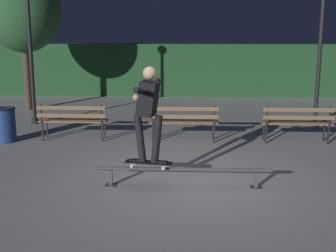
# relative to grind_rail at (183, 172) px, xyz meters

# --- Properties ---
(ground_plane) EXTENTS (90.00, 90.00, 0.00)m
(ground_plane) POSITION_rel_grind_rail_xyz_m (0.00, 0.24, -0.26)
(ground_plane) COLOR #ADAAA8
(hedge_backdrop) EXTENTS (24.00, 1.20, 2.07)m
(hedge_backdrop) POSITION_rel_grind_rail_xyz_m (0.00, 11.08, 0.78)
(hedge_backdrop) COLOR #234C28
(hedge_backdrop) RESTS_ON ground
(grind_rail) EXTENTS (2.92, 0.18, 0.33)m
(grind_rail) POSITION_rel_grind_rail_xyz_m (0.00, 0.00, 0.00)
(grind_rail) COLOR #47474C
(grind_rail) RESTS_ON ground
(skateboard) EXTENTS (0.80, 0.33, 0.09)m
(skateboard) POSITION_rel_grind_rail_xyz_m (-0.56, 0.00, 0.14)
(skateboard) COLOR black
(skateboard) RESTS_ON grind_rail
(skateboarder) EXTENTS (0.63, 1.39, 1.56)m
(skateboarder) POSITION_rel_grind_rail_xyz_m (-0.56, -0.00, 1.08)
(skateboarder) COLOR black
(skateboarder) RESTS_ON skateboard
(park_bench_leftmost) EXTENTS (1.60, 0.41, 0.88)m
(park_bench_leftmost) POSITION_rel_grind_rail_xyz_m (-2.62, 3.07, 0.28)
(park_bench_leftmost) COLOR black
(park_bench_leftmost) RESTS_ON ground
(park_bench_left_center) EXTENTS (1.60, 0.41, 0.88)m
(park_bench_left_center) POSITION_rel_grind_rail_xyz_m (-0.03, 3.07, 0.28)
(park_bench_left_center) COLOR black
(park_bench_left_center) RESTS_ON ground
(park_bench_right_center) EXTENTS (1.60, 0.41, 0.88)m
(park_bench_right_center) POSITION_rel_grind_rail_xyz_m (2.56, 3.07, 0.28)
(park_bench_right_center) COLOR black
(park_bench_right_center) RESTS_ON ground
(tree_far_left) EXTENTS (2.41, 2.41, 4.53)m
(tree_far_left) POSITION_rel_grind_rail_xyz_m (-5.22, 7.29, 2.93)
(tree_far_left) COLOR #4C3828
(tree_far_left) RESTS_ON ground
(lamp_post_left) EXTENTS (0.32, 0.32, 3.90)m
(lamp_post_left) POSITION_rel_grind_rail_xyz_m (-4.22, 4.99, 2.23)
(lamp_post_left) COLOR black
(lamp_post_left) RESTS_ON ground
(lamp_post_right) EXTENTS (0.32, 0.32, 3.90)m
(lamp_post_right) POSITION_rel_grind_rail_xyz_m (3.52, 4.95, 2.23)
(lamp_post_right) COLOR black
(lamp_post_right) RESTS_ON ground
(trash_can) EXTENTS (0.52, 0.52, 0.80)m
(trash_can) POSITION_rel_grind_rail_xyz_m (-4.17, 2.87, 0.16)
(trash_can) COLOR navy
(trash_can) RESTS_ON ground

